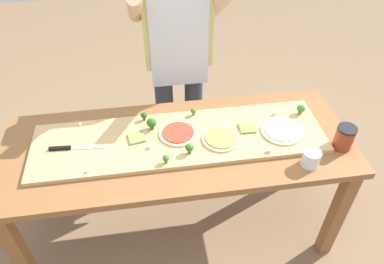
{
  "coord_description": "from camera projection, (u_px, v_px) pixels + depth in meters",
  "views": [
    {
      "loc": [
        -0.13,
        -1.39,
        2.1
      ],
      "look_at": [
        0.08,
        0.02,
        0.81
      ],
      "focal_mm": 34.39,
      "sensor_mm": 36.0,
      "label": 1
    }
  ],
  "objects": [
    {
      "name": "pizza_slice_near_right",
      "position": [
        247.0,
        128.0,
        1.97
      ],
      "size": [
        0.08,
        0.08,
        0.01
      ],
      "primitive_type": "cube",
      "rotation": [
        0.0,
        0.0,
        -0.01
      ],
      "color": "#899E4C",
      "rests_on": "cutting_board"
    },
    {
      "name": "ground_plane",
      "position": [
        181.0,
        226.0,
        2.44
      ],
      "size": [
        8.0,
        8.0,
        0.0
      ],
      "primitive_type": "plane",
      "color": "#896B4C"
    },
    {
      "name": "broccoli_floret_center_right",
      "position": [
        166.0,
        158.0,
        1.77
      ],
      "size": [
        0.03,
        0.03,
        0.05
      ],
      "color": "#487A23",
      "rests_on": "cutting_board"
    },
    {
      "name": "pizza_slice_far_right",
      "position": [
        137.0,
        138.0,
        1.92
      ],
      "size": [
        0.1,
        0.1,
        0.01
      ],
      "primitive_type": "cube",
      "rotation": [
        0.0,
        0.0,
        0.18
      ],
      "color": "#899E4C",
      "rests_on": "cutting_board"
    },
    {
      "name": "broccoli_floret_center_left",
      "position": [
        193.0,
        111.0,
        2.05
      ],
      "size": [
        0.03,
        0.03,
        0.05
      ],
      "color": "#487A23",
      "rests_on": "cutting_board"
    },
    {
      "name": "cook_center",
      "position": [
        178.0,
        46.0,
        2.22
      ],
      "size": [
        0.54,
        0.39,
        1.67
      ],
      "color": "#333847",
      "rests_on": "ground"
    },
    {
      "name": "cheese_crumble_c",
      "position": [
        87.0,
        171.0,
        1.74
      ],
      "size": [
        0.02,
        0.02,
        0.01
      ],
      "primitive_type": "cube",
      "rotation": [
        0.0,
        0.0,
        0.53
      ],
      "color": "silver",
      "rests_on": "cutting_board"
    },
    {
      "name": "broccoli_floret_back_right",
      "position": [
        144.0,
        116.0,
        2.01
      ],
      "size": [
        0.03,
        0.03,
        0.05
      ],
      "color": "#2C5915",
      "rests_on": "cutting_board"
    },
    {
      "name": "prep_table",
      "position": [
        178.0,
        157.0,
        2.0
      ],
      "size": [
        1.84,
        0.71,
        0.76
      ],
      "color": "brown",
      "rests_on": "ground"
    },
    {
      "name": "flour_cup",
      "position": [
        311.0,
        159.0,
        1.79
      ],
      "size": [
        0.09,
        0.09,
        0.09
      ],
      "color": "white",
      "rests_on": "prep_table"
    },
    {
      "name": "cheese_crumble_e",
      "position": [
        80.0,
        124.0,
        2.0
      ],
      "size": [
        0.02,
        0.02,
        0.01
      ],
      "primitive_type": "cube",
      "rotation": [
        0.0,
        0.0,
        0.82
      ],
      "color": "white",
      "rests_on": "cutting_board"
    },
    {
      "name": "broccoli_floret_front_mid",
      "position": [
        151.0,
        123.0,
        1.95
      ],
      "size": [
        0.05,
        0.05,
        0.07
      ],
      "color": "#366618",
      "rests_on": "cutting_board"
    },
    {
      "name": "broccoli_floret_back_left",
      "position": [
        301.0,
        109.0,
        2.05
      ],
      "size": [
        0.05,
        0.05,
        0.06
      ],
      "color": "#487A23",
      "rests_on": "cutting_board"
    },
    {
      "name": "cheese_crumble_a",
      "position": [
        275.0,
        113.0,
        2.06
      ],
      "size": [
        0.02,
        0.02,
        0.02
      ],
      "primitive_type": "cube",
      "rotation": [
        0.0,
        0.0,
        0.36
      ],
      "color": "silver",
      "rests_on": "cutting_board"
    },
    {
      "name": "pizza_whole_tomato_red",
      "position": [
        178.0,
        133.0,
        1.94
      ],
      "size": [
        0.2,
        0.2,
        0.02
      ],
      "color": "beige",
      "rests_on": "cutting_board"
    },
    {
      "name": "cutting_board",
      "position": [
        180.0,
        139.0,
        1.94
      ],
      "size": [
        1.53,
        0.42,
        0.02
      ],
      "primitive_type": "cube",
      "color": "tan",
      "rests_on": "prep_table"
    },
    {
      "name": "broccoli_floret_back_mid",
      "position": [
        189.0,
        148.0,
        1.82
      ],
      "size": [
        0.04,
        0.04,
        0.06
      ],
      "color": "#3F7220",
      "rests_on": "cutting_board"
    },
    {
      "name": "pizza_whole_pesto_green",
      "position": [
        221.0,
        138.0,
        1.91
      ],
      "size": [
        0.2,
        0.2,
        0.02
      ],
      "color": "beige",
      "rests_on": "cutting_board"
    },
    {
      "name": "pizza_whole_white_garlic",
      "position": [
        282.0,
        131.0,
        1.96
      ],
      "size": [
        0.23,
        0.23,
        0.02
      ],
      "color": "beige",
      "rests_on": "cutting_board"
    },
    {
      "name": "cheese_crumble_b",
      "position": [
        269.0,
        151.0,
        1.84
      ],
      "size": [
        0.02,
        0.02,
        0.02
      ],
      "primitive_type": "cube",
      "rotation": [
        0.0,
        0.0,
        1.4
      ],
      "color": "silver",
      "rests_on": "cutting_board"
    },
    {
      "name": "chefs_knife",
      "position": [
        70.0,
        148.0,
        1.86
      ],
      "size": [
        0.3,
        0.04,
        0.02
      ],
      "color": "#B7BABF",
      "rests_on": "cutting_board"
    },
    {
      "name": "cheese_crumble_d",
      "position": [
        150.0,
        147.0,
        1.86
      ],
      "size": [
        0.02,
        0.02,
        0.02
      ],
      "primitive_type": "cube",
      "rotation": [
        0.0,
        0.0,
        0.69
      ],
      "color": "silver",
      "rests_on": "cutting_board"
    },
    {
      "name": "sauce_jar",
      "position": [
        344.0,
        138.0,
        1.86
      ],
      "size": [
        0.1,
        0.1,
        0.13
      ],
      "color": "#99381E",
      "rests_on": "prep_table"
    }
  ]
}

